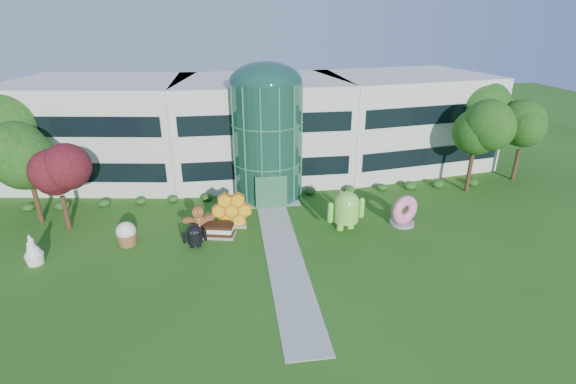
{
  "coord_description": "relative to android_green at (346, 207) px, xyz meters",
  "views": [
    {
      "loc": [
        -3.16,
        -22.44,
        14.77
      ],
      "look_at": [
        0.96,
        6.0,
        2.6
      ],
      "focal_mm": 26.0,
      "sensor_mm": 36.0,
      "label": 1
    }
  ],
  "objects": [
    {
      "name": "android_green",
      "position": [
        0.0,
        0.0,
        0.0
      ],
      "size": [
        3.42,
        2.61,
        3.5
      ],
      "primitive_type": null,
      "rotation": [
        0.0,
        0.0,
        0.19
      ],
      "color": "#7ED042",
      "rests_on": "ground"
    },
    {
      "name": "cupcake",
      "position": [
        -15.68,
        -0.13,
        -0.88
      ],
      "size": [
        1.45,
        1.45,
        1.73
      ],
      "primitive_type": null,
      "rotation": [
        0.0,
        0.0,
        0.01
      ],
      "color": "white",
      "rests_on": "ground"
    },
    {
      "name": "atrium",
      "position": [
        -5.08,
        7.53,
        3.15
      ],
      "size": [
        6.0,
        6.0,
        9.8
      ],
      "primitive_type": "cylinder",
      "color": "#194738",
      "rests_on": "ground"
    },
    {
      "name": "ground",
      "position": [
        -5.08,
        -4.47,
        -1.75
      ],
      "size": [
        140.0,
        140.0,
        0.0
      ],
      "primitive_type": "plane",
      "color": "#215114",
      "rests_on": "ground"
    },
    {
      "name": "building",
      "position": [
        -5.08,
        13.53,
        2.9
      ],
      "size": [
        46.0,
        15.0,
        9.3
      ],
      "primitive_type": null,
      "color": "beige",
      "rests_on": "ground"
    },
    {
      "name": "honeycomb",
      "position": [
        -8.36,
        1.62,
        -0.51
      ],
      "size": [
        3.21,
        1.31,
        2.47
      ],
      "primitive_type": null,
      "rotation": [
        0.0,
        0.0,
        -0.06
      ],
      "color": "#FFB019",
      "rests_on": "ground"
    },
    {
      "name": "tree_red",
      "position": [
        -20.58,
        3.03,
        1.25
      ],
      "size": [
        4.0,
        4.0,
        6.0
      ],
      "primitive_type": null,
      "color": "#3F0C14",
      "rests_on": "ground"
    },
    {
      "name": "froyo",
      "position": [
        -21.08,
        -1.8,
        -0.71
      ],
      "size": [
        1.49,
        1.49,
        2.09
      ],
      "primitive_type": null,
      "rotation": [
        0.0,
        0.0,
        0.26
      ],
      "color": "white",
      "rests_on": "ground"
    },
    {
      "name": "android_black",
      "position": [
        -10.98,
        -1.14,
        -0.78
      ],
      "size": [
        1.81,
        1.31,
        1.94
      ],
      "primitive_type": null,
      "rotation": [
        0.0,
        0.0,
        0.1
      ],
      "color": "black",
      "rests_on": "ground"
    },
    {
      "name": "ice_cream_sandwich",
      "position": [
        -9.38,
        0.12,
        -1.24
      ],
      "size": [
        2.48,
        1.64,
        1.01
      ],
      "primitive_type": null,
      "rotation": [
        0.0,
        0.0,
        -0.24
      ],
      "color": "black",
      "rests_on": "ground"
    },
    {
      "name": "walkway",
      "position": [
        -5.08,
        -2.47,
        -1.73
      ],
      "size": [
        2.4,
        20.0,
        0.04
      ],
      "primitive_type": "cube",
      "color": "#9E9E93",
      "rests_on": "ground"
    },
    {
      "name": "donut",
      "position": [
        4.52,
        0.1,
        -0.54
      ],
      "size": [
        2.56,
        1.81,
        2.42
      ],
      "primitive_type": null,
      "rotation": [
        0.0,
        0.0,
        0.33
      ],
      "color": "#F35C9B",
      "rests_on": "ground"
    },
    {
      "name": "trees_backdrop",
      "position": [
        -5.08,
        8.53,
        2.45
      ],
      "size": [
        52.0,
        8.0,
        8.4
      ],
      "primitive_type": null,
      "color": "#164110",
      "rests_on": "ground"
    },
    {
      "name": "gingerbread",
      "position": [
        -10.77,
        0.51,
        -0.58
      ],
      "size": [
        2.66,
        1.33,
        2.35
      ],
      "primitive_type": null,
      "rotation": [
        0.0,
        0.0,
        0.14
      ],
      "color": "maroon",
      "rests_on": "ground"
    }
  ]
}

